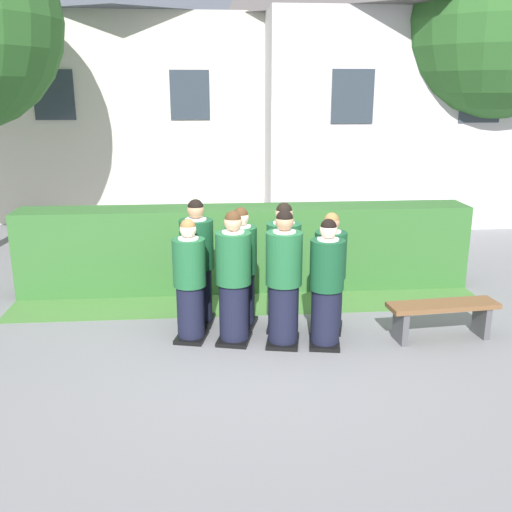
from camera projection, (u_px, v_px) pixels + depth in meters
ground_plane at (258, 341)px, 7.21m from camera, size 60.00×60.00×0.00m
student_front_row_0 at (190, 283)px, 7.09m from camera, size 0.45×0.52×1.56m
student_front_row_1 at (234, 281)px, 7.02m from camera, size 0.49×0.57×1.67m
student_front_row_2 at (284, 282)px, 6.94m from camera, size 0.48×0.57×1.70m
student_front_row_3 at (326, 287)px, 6.91m from camera, size 0.45×0.52×1.60m
student_rear_row_0 at (197, 265)px, 7.59m from camera, size 0.46×0.56×1.70m
student_rear_row_1 at (241, 271)px, 7.52m from camera, size 0.48×0.54×1.61m
student_rear_row_2 at (283, 270)px, 7.41m from camera, size 0.48×0.55×1.69m
student_rear_row_3 at (330, 275)px, 7.38m from camera, size 0.47×0.53×1.57m
hedge at (246, 248)px, 9.06m from camera, size 7.00×0.70×1.31m
school_building_main at (130, 73)px, 14.37m from camera, size 7.17×3.35×6.81m
school_building_annex at (387, 77)px, 14.15m from camera, size 6.60×4.69×6.61m
oak_tree_right at (494, 23)px, 12.27m from camera, size 4.07×4.07×6.48m
wooden_bench at (442, 313)px, 7.20m from camera, size 1.43×0.48×0.48m
lawn_strip at (250, 304)px, 8.47m from camera, size 7.00×0.90×0.01m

